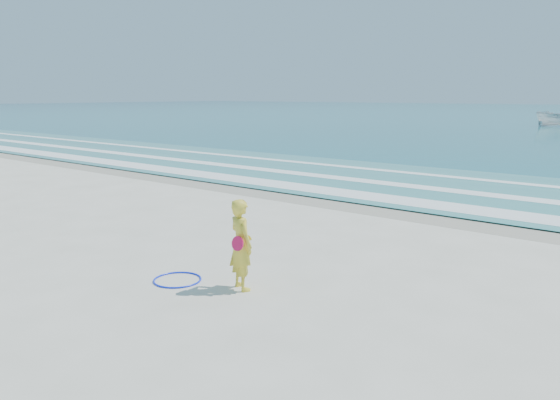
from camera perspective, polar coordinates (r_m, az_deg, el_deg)
The scene contains 9 objects.
ground at distance 11.20m, azimuth -14.55°, elevation -7.87°, with size 400.00×400.00×0.00m, color silver.
wet_sand at distance 17.84m, azimuth 9.24°, elevation -0.62°, with size 400.00×2.40×0.00m, color #B2A893.
shallow at distance 22.26m, azimuth 15.66°, elevation 1.52°, with size 400.00×10.00×0.01m, color #59B7AD.
foam_near at distance 18.96m, azimuth 11.20°, elevation 0.15°, with size 400.00×1.40×0.01m, color white.
foam_mid at distance 21.53m, azimuth 14.81°, elevation 1.28°, with size 400.00×0.90×0.01m, color white.
foam_far at distance 24.55m, azimuth 17.98°, elevation 2.27°, with size 400.00×0.60×0.01m, color white.
hoop at distance 10.87m, azimuth -10.67°, elevation -8.19°, with size 0.93×0.93×0.03m, color #0D27F1.
boat at distance 68.34m, azimuth 27.12°, elevation 7.63°, with size 1.77×4.70×1.81m, color silver.
woman at distance 10.04m, azimuth -4.08°, elevation -4.66°, with size 0.72×0.60×1.70m.
Camera 1 is at (8.60, -6.23, 3.56)m, focal length 35.00 mm.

